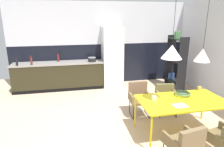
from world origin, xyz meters
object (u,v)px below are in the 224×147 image
cooking_pot (92,59)px  bottle_wine_green (17,62)px  refrigerator_column (112,57)px  bottle_vinegar_dark (58,58)px  pendant_lamp_over_table_near (172,52)px  armchair_near_window (186,142)px  mug_glass_clear (199,89)px  dining_table (182,102)px  open_shelf_unit (176,61)px  mug_tall_blue (154,98)px  bottle_spice_small (31,61)px  armchair_corner_seat (166,95)px  fruit_bowl (183,93)px  pendant_lamp_over_table_far (202,55)px  armchair_facing_counter (139,95)px  open_book (180,106)px

cooking_pot → bottle_wine_green: size_ratio=0.89×
refrigerator_column → bottle_wine_green: bearing=-176.2°
bottle_vinegar_dark → pendant_lamp_over_table_near: 4.11m
armchair_near_window → mug_glass_clear: bearing=40.1°
bottle_vinegar_dark → pendant_lamp_over_table_near: pendant_lamp_over_table_near is taller
bottle_wine_green → dining_table: bearing=-39.0°
dining_table → open_shelf_unit: size_ratio=0.92×
mug_tall_blue → mug_glass_clear: 1.24m
bottle_spice_small → pendant_lamp_over_table_near: pendant_lamp_over_table_near is taller
refrigerator_column → pendant_lamp_over_table_near: bearing=-82.9°
open_shelf_unit → pendant_lamp_over_table_near: pendant_lamp_over_table_near is taller
dining_table → armchair_near_window: bearing=-116.7°
armchair_corner_seat → mug_glass_clear: 0.79m
fruit_bowl → mug_glass_clear: 0.55m
fruit_bowl → pendant_lamp_over_table_near: size_ratio=0.29×
bottle_vinegar_dark → armchair_near_window: bearing=-64.2°
bottle_wine_green → bottle_vinegar_dark: (1.20, 0.33, 0.01)m
open_shelf_unit → pendant_lamp_over_table_near: bearing=-31.4°
fruit_bowl → open_shelf_unit: bearing=64.6°
pendant_lamp_over_table_far → cooking_pot: bearing=120.2°
armchair_facing_counter → pendant_lamp_over_table_far: 1.72m
dining_table → bottle_vinegar_dark: bottle_vinegar_dark is taller
armchair_near_window → bottle_wine_green: (-3.27, 3.96, 0.52)m
armchair_corner_seat → refrigerator_column: bearing=-62.0°
armchair_facing_counter → cooking_pot: 2.39m
open_book → open_shelf_unit: size_ratio=0.14×
mug_tall_blue → mug_glass_clear: (1.21, 0.29, -0.00)m
refrigerator_column → dining_table: (0.75, -3.23, -0.32)m
open_book → cooking_pot: 3.60m
armchair_near_window → mug_glass_clear: (1.12, 1.33, 0.29)m
open_book → mug_glass_clear: (0.84, 0.63, 0.04)m
open_book → bottle_vinegar_dark: (-2.35, 3.59, 0.28)m
bottle_wine_green → mug_glass_clear: bearing=-30.9°
refrigerator_column → open_shelf_unit: refrigerator_column is taller
armchair_corner_seat → fruit_bowl: fruit_bowl is taller
mug_tall_blue → bottle_spice_small: (-2.76, 2.92, 0.23)m
pendant_lamp_over_table_near → pendant_lamp_over_table_far: size_ratio=0.92×
refrigerator_column → fruit_bowl: size_ratio=5.98×
refrigerator_column → open_shelf_unit: 2.10m
armchair_facing_counter → pendant_lamp_over_table_far: (0.90, -0.94, 1.13)m
refrigerator_column → bottle_vinegar_dark: 1.79m
mug_tall_blue → pendant_lamp_over_table_far: 1.24m
refrigerator_column → fruit_bowl: refrigerator_column is taller
mug_tall_blue → bottle_spice_small: bearing=133.4°
fruit_bowl → open_book: (-0.32, -0.46, -0.04)m
armchair_facing_counter → mug_glass_clear: 1.37m
armchair_near_window → open_book: bearing=58.4°
bottle_spice_small → armchair_corner_seat: bearing=-31.8°
bottle_spice_small → open_shelf_unit: 4.57m
fruit_bowl → mug_glass_clear: bearing=18.8°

